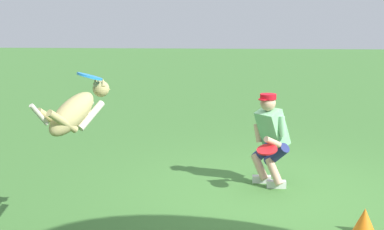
{
  "coord_description": "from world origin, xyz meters",
  "views": [
    {
      "loc": [
        0.7,
        6.59,
        2.35
      ],
      "look_at": [
        1.1,
        0.58,
        1.19
      ],
      "focal_mm": 48.85,
      "sensor_mm": 36.0,
      "label": 1
    }
  ],
  "objects_px": {
    "dog": "(76,111)",
    "frisbee_held": "(267,150)",
    "training_cone": "(365,221)",
    "person": "(270,137)",
    "frisbee_flying": "(90,76)"
  },
  "relations": [
    {
      "from": "frisbee_flying",
      "to": "frisbee_held",
      "type": "relative_size",
      "value": 0.94
    },
    {
      "from": "dog",
      "to": "frisbee_held",
      "type": "relative_size",
      "value": 3.31
    },
    {
      "from": "person",
      "to": "frisbee_held",
      "type": "relative_size",
      "value": 4.73
    },
    {
      "from": "training_cone",
      "to": "frisbee_held",
      "type": "bearing_deg",
      "value": -50.68
    },
    {
      "from": "frisbee_held",
      "to": "person",
      "type": "bearing_deg",
      "value": -100.33
    },
    {
      "from": "frisbee_held",
      "to": "frisbee_flying",
      "type": "bearing_deg",
      "value": 39.12
    },
    {
      "from": "frisbee_flying",
      "to": "frisbee_held",
      "type": "bearing_deg",
      "value": -140.88
    },
    {
      "from": "person",
      "to": "frisbee_flying",
      "type": "xyz_separation_m",
      "value": [
        1.98,
        1.93,
        1.04
      ]
    },
    {
      "from": "dog",
      "to": "training_cone",
      "type": "distance_m",
      "value": 3.29
    },
    {
      "from": "frisbee_flying",
      "to": "training_cone",
      "type": "relative_size",
      "value": 0.91
    },
    {
      "from": "person",
      "to": "dog",
      "type": "distance_m",
      "value": 3.05
    },
    {
      "from": "frisbee_flying",
      "to": "frisbee_held",
      "type": "height_order",
      "value": "frisbee_flying"
    },
    {
      "from": "person",
      "to": "training_cone",
      "type": "height_order",
      "value": "person"
    },
    {
      "from": "person",
      "to": "frisbee_flying",
      "type": "relative_size",
      "value": 5.0
    },
    {
      "from": "person",
      "to": "training_cone",
      "type": "distance_m",
      "value": 1.9
    }
  ]
}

